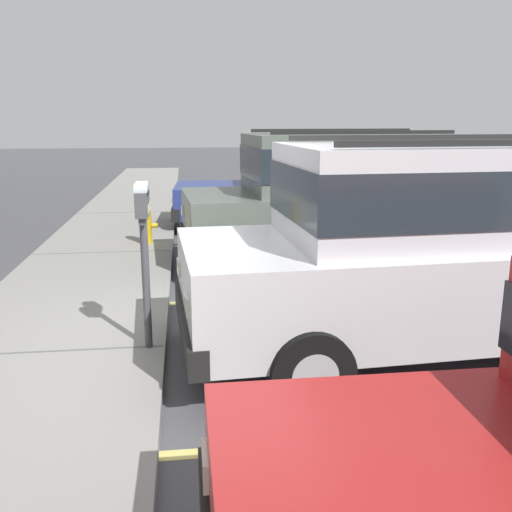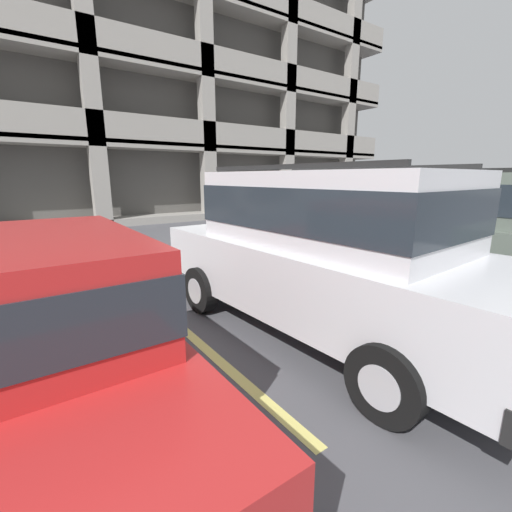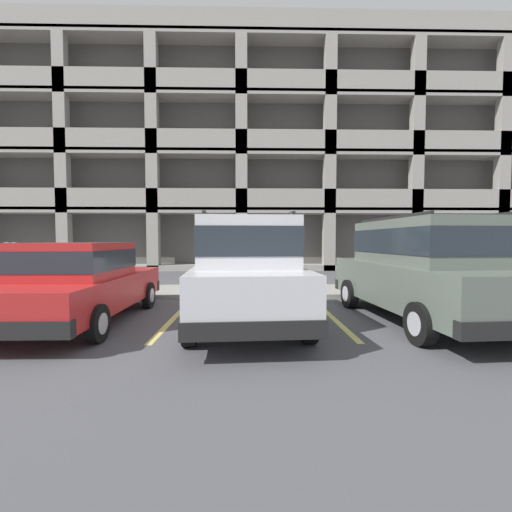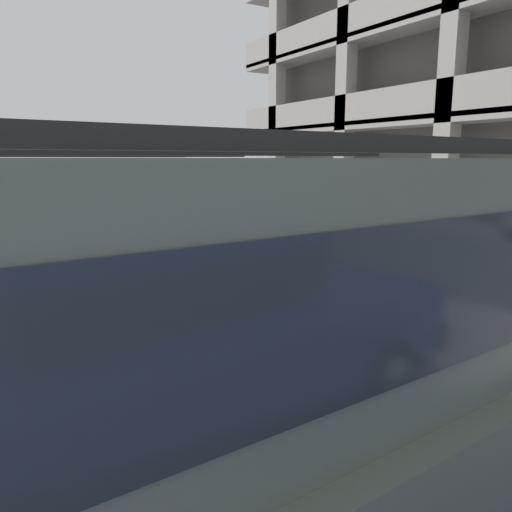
# 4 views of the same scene
# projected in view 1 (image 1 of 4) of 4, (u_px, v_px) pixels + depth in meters

# --- Properties ---
(ground_plane) EXTENTS (80.00, 80.00, 0.10)m
(ground_plane) POSITION_uv_depth(u_px,v_px,m) (187.00, 362.00, 5.40)
(ground_plane) COLOR #4C4C51
(sidewalk) EXTENTS (40.00, 2.20, 0.12)m
(sidewalk) POSITION_uv_depth(u_px,v_px,m) (44.00, 358.00, 5.21)
(sidewalk) COLOR gray
(sidewalk) RESTS_ON ground_plane
(parking_stall_lines) EXTENTS (13.09, 4.80, 0.01)m
(parking_stall_lines) POSITION_uv_depth(u_px,v_px,m) (299.00, 299.00, 7.12)
(parking_stall_lines) COLOR #DBD16B
(parking_stall_lines) RESTS_ON ground_plane
(silver_suv) EXTENTS (2.21, 4.88, 2.03)m
(silver_suv) POSITION_uv_depth(u_px,v_px,m) (441.00, 242.00, 5.25)
(silver_suv) COLOR silver
(silver_suv) RESTS_ON ground_plane
(dark_hatchback) EXTENTS (2.25, 4.90, 2.03)m
(dark_hatchback) POSITION_uv_depth(u_px,v_px,m) (343.00, 194.00, 8.58)
(dark_hatchback) COLOR #5B665B
(dark_hatchback) RESTS_ON ground_plane
(blue_coupe) EXTENTS (2.00, 4.56, 1.54)m
(blue_coupe) POSITION_uv_depth(u_px,v_px,m) (290.00, 188.00, 11.54)
(blue_coupe) COLOR navy
(blue_coupe) RESTS_ON ground_plane
(parking_meter_near) EXTENTS (0.35, 0.12, 1.53)m
(parking_meter_near) POSITION_uv_depth(u_px,v_px,m) (143.00, 227.00, 5.04)
(parking_meter_near) COLOR #47474C
(parking_meter_near) RESTS_ON sidewalk
(fire_hydrant) EXTENTS (0.30, 0.30, 0.70)m
(fire_hydrant) POSITION_uv_depth(u_px,v_px,m) (146.00, 223.00, 9.66)
(fire_hydrant) COLOR gold
(fire_hydrant) RESTS_ON sidewalk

